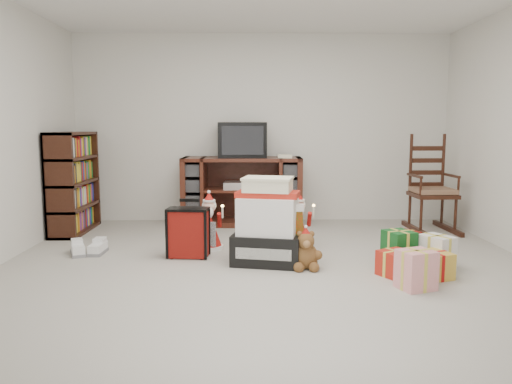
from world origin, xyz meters
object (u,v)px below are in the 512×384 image
at_px(rocking_chair, 431,196).
at_px(mrs_claus_figurine, 209,227).
at_px(gift_cluster, 413,257).
at_px(teddy_bear, 305,252).
at_px(gift_pile, 268,227).
at_px(santa_figurine, 298,226).
at_px(bookshelf, 74,184).
at_px(crt_television, 242,140).
at_px(sneaker_pair, 88,249).
at_px(tv_stand, 242,191).
at_px(red_suitcase, 188,232).

xyz_separation_m(rocking_chair, mrs_claus_figurine, (-2.67, -0.93, -0.19)).
xyz_separation_m(rocking_chair, gift_cluster, (-0.80, -1.80, -0.29)).
bearing_deg(gift_cluster, teddy_bear, 173.29).
height_order(gift_pile, santa_figurine, gift_pile).
distance_m(rocking_chair, gift_cluster, 1.99).
relative_size(bookshelf, gift_pile, 1.53).
height_order(gift_cluster, crt_television, crt_television).
bearing_deg(gift_cluster, rocking_chair, 65.99).
bearing_deg(gift_cluster, mrs_claus_figurine, 155.01).
xyz_separation_m(gift_pile, gift_cluster, (1.28, -0.31, -0.21)).
height_order(sneaker_pair, crt_television, crt_television).
height_order(tv_stand, gift_pile, tv_stand).
xyz_separation_m(rocking_chair, santa_figurine, (-1.73, -0.90, -0.19)).
relative_size(bookshelf, mrs_claus_figurine, 2.01).
height_order(gift_pile, gift_cluster, gift_pile).
bearing_deg(teddy_bear, bookshelf, 147.70).
xyz_separation_m(tv_stand, rocking_chair, (2.34, -0.40, -0.02)).
distance_m(mrs_claus_figurine, crt_television, 1.62).
xyz_separation_m(gift_pile, sneaker_pair, (-1.80, 0.35, -0.30)).
bearing_deg(sneaker_pair, tv_stand, 31.72).
xyz_separation_m(sneaker_pair, crt_television, (1.54, 1.52, 1.05)).
bearing_deg(gift_cluster, sneaker_pair, 167.77).
relative_size(rocking_chair, gift_cluster, 1.13).
xyz_separation_m(rocking_chair, crt_television, (-2.34, 0.39, 0.68)).
height_order(bookshelf, crt_television, crt_television).
relative_size(sneaker_pair, gift_cluster, 0.35).
xyz_separation_m(red_suitcase, santa_figurine, (1.12, 0.37, -0.02)).
xyz_separation_m(teddy_bear, sneaker_pair, (-2.13, 0.56, -0.10)).
xyz_separation_m(santa_figurine, mrs_claus_figurine, (-0.94, -0.03, 0.00)).
bearing_deg(tv_stand, santa_figurine, -63.39).
xyz_separation_m(rocking_chair, teddy_bear, (-1.75, -1.69, -0.27)).
bearing_deg(gift_cluster, crt_television, 125.14).
bearing_deg(bookshelf, gift_cluster, -26.40).
xyz_separation_m(tv_stand, gift_cluster, (1.54, -2.20, -0.31)).
xyz_separation_m(red_suitcase, sneaker_pair, (-1.03, 0.14, -0.20)).
bearing_deg(gift_pile, mrs_claus_figurine, 148.94).
distance_m(gift_pile, mrs_claus_figurine, 0.82).
bearing_deg(crt_television, mrs_claus_figurine, -107.71).
bearing_deg(santa_figurine, mrs_claus_figurine, -178.37).
xyz_separation_m(gift_pile, santa_figurine, (0.35, 0.58, -0.12)).
relative_size(gift_pile, red_suitcase, 1.38).
distance_m(tv_stand, rocking_chair, 2.37).
relative_size(rocking_chair, teddy_bear, 3.59).
bearing_deg(bookshelf, crt_television, 11.50).
bearing_deg(gift_pile, rocking_chair, 47.91).
distance_m(tv_stand, sneaker_pair, 2.21).
xyz_separation_m(mrs_claus_figurine, gift_cluster, (1.87, -0.87, -0.10)).
height_order(tv_stand, sneaker_pair, tv_stand).
bearing_deg(red_suitcase, gift_cluster, -8.90).
bearing_deg(tv_stand, crt_television, -106.96).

